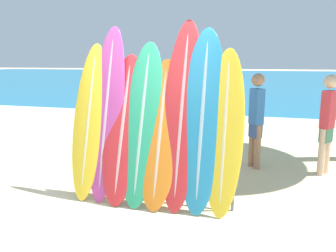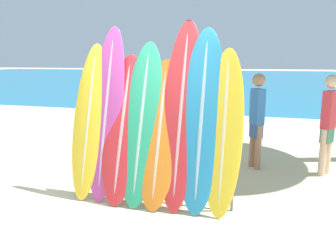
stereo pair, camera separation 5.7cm
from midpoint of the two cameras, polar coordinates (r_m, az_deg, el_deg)
ground_plane at (r=4.52m, az=-9.33°, el=-14.62°), size 160.00×160.00×0.00m
ocean_water at (r=41.02m, az=13.52°, el=8.20°), size 120.00×60.00×0.01m
surfboard_rack at (r=4.62m, az=-3.09°, el=-7.26°), size 2.28×0.04×0.91m
surfboard_slot_0 at (r=4.88m, az=-13.86°, el=0.94°), size 0.50×0.74×2.23m
surfboard_slot_1 at (r=4.78m, az=-10.96°, el=2.34°), size 0.50×0.78×2.47m
surfboard_slot_2 at (r=4.65m, az=-8.15°, el=-0.33°), size 0.58×0.82×2.07m
surfboard_slot_3 at (r=4.55m, az=-4.85°, el=0.62°), size 0.57×0.86×2.25m
surfboard_slot_4 at (r=4.45m, az=-1.68°, el=-1.19°), size 0.58×0.80×2.00m
surfboard_slot_5 at (r=4.41m, az=2.06°, el=2.24°), size 0.53×0.90×2.54m
surfboard_slot_6 at (r=4.33m, az=5.63°, el=1.23°), size 0.58×0.82×2.42m
surfboard_slot_7 at (r=4.28m, az=9.47°, el=-0.90°), size 0.50×0.70×2.14m
person_near_water at (r=6.23m, az=25.75°, el=0.79°), size 0.28×0.30×1.74m
person_mid_beach at (r=6.17m, az=14.84°, el=1.47°), size 0.28×0.30×1.75m
person_far_left at (r=8.24m, az=-3.73°, el=4.17°), size 0.29×0.23×1.74m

